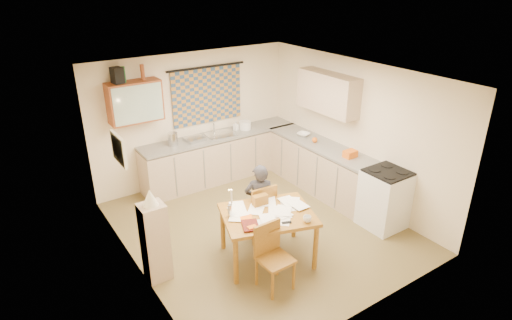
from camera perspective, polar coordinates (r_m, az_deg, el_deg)
floor at (r=7.07m, az=0.50°, el=-9.01°), size 4.00×4.50×0.02m
ceiling at (r=6.07m, az=0.59°, el=11.35°), size 4.00×4.50×0.02m
wall_back at (r=8.31m, az=-8.35°, el=5.58°), size 4.00×0.02×2.50m
wall_front at (r=4.99m, az=15.55°, el=-8.28°), size 4.00×0.02×2.50m
wall_left at (r=5.69m, az=-16.44°, el=-4.15°), size 0.02×4.50×2.50m
wall_right at (r=7.70m, az=13.00°, el=3.73°), size 0.02×4.50×2.50m
window_blind at (r=8.28m, az=-6.51°, el=8.52°), size 1.45×0.03×1.05m
curtain_rod at (r=8.14m, az=-6.63°, el=12.22°), size 1.60×0.04×0.04m
wall_cabinet at (r=7.58m, az=-15.85°, el=7.48°), size 0.90×0.34×0.70m
wall_cabinet_glass at (r=7.43m, az=-15.42°, el=7.20°), size 0.84×0.02×0.64m
upper_cabinet_right at (r=7.77m, az=9.54°, el=8.84°), size 0.34×1.30×0.70m
framed_print at (r=5.87m, az=-17.84°, el=1.40°), size 0.04×0.50×0.40m
print_canvas at (r=5.87m, az=-17.61°, el=1.45°), size 0.01×0.42×0.32m
counter_back at (r=8.52m, az=-4.41°, el=0.50°), size 3.30×0.62×0.92m
counter_right at (r=7.96m, az=9.66°, el=-1.56°), size 0.62×2.95×0.92m
stove at (r=7.17m, az=16.76°, el=-4.97°), size 0.63×0.63×0.98m
sink at (r=8.35m, az=-4.73°, el=3.14°), size 0.59×0.50×0.10m
tap at (r=8.41m, az=-5.65°, el=4.59°), size 0.03×0.03×0.28m
dish_rack at (r=8.08m, az=-8.18°, el=2.80°), size 0.38×0.33×0.06m
kettle at (r=7.89m, az=-11.05°, el=2.75°), size 0.19×0.19×0.24m
mixing_bowl at (r=8.57m, az=-1.47°, el=4.65°), size 0.31×0.31×0.16m
soap_bottle at (r=8.52m, az=-2.71°, el=4.58°), size 0.13×0.13×0.18m
bowl at (r=8.28m, az=6.34°, el=3.42°), size 0.39×0.39×0.06m
orange_bag at (r=7.44m, az=12.45°, el=0.80°), size 0.22×0.16×0.12m
fruit_orange at (r=7.97m, az=7.84°, el=2.67°), size 0.10×0.10×0.10m
speaker at (r=7.40m, az=-18.03°, el=10.68°), size 0.19×0.22×0.26m
bottle_green at (r=7.43m, az=-17.27°, el=10.83°), size 0.07×0.07×0.26m
bottle_brown at (r=7.53m, az=-14.90°, el=11.25°), size 0.07×0.07×0.26m
dining_table at (r=6.18m, az=1.54°, el=-10.05°), size 1.48×1.29×0.75m
chair_far at (r=6.69m, az=0.33°, el=-8.04°), size 0.45×0.45×0.93m
chair_near at (r=5.75m, az=2.45°, el=-14.29°), size 0.42×0.42×0.90m
person at (r=6.48m, az=0.49°, el=-5.71°), size 0.72×0.70×1.25m
shelf_stand at (r=5.88m, az=-13.30°, el=-10.62°), size 0.32×0.30×1.12m
lampshade at (r=5.53m, az=-13.95°, el=-4.87°), size 0.20×0.20×0.22m
letter_rack at (r=6.13m, az=0.56°, el=-5.39°), size 0.23×0.12×0.16m
mug at (r=5.81m, az=6.84°, el=-7.80°), size 0.17×0.17×0.09m
magazine at (r=5.67m, az=-1.84°, el=-8.84°), size 0.42×0.44×0.03m
book at (r=5.82m, az=-2.10°, el=-7.97°), size 0.34×0.36×0.02m
orange_box at (r=5.63m, az=-0.52°, el=-9.04°), size 0.13×0.09×0.04m
eyeglasses at (r=5.77m, az=4.10°, el=-8.32°), size 0.14×0.09×0.02m
candle_holder at (r=5.87m, az=-3.50°, el=-6.78°), size 0.08×0.08×0.18m
candle at (r=5.80m, az=-3.29°, el=-4.93°), size 0.03×0.03×0.22m
candle_flame at (r=5.71m, az=-3.63°, el=-4.01°), size 0.02×0.02×0.02m
papers at (r=6.02m, az=1.82°, el=-6.74°), size 1.22×0.98×0.03m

